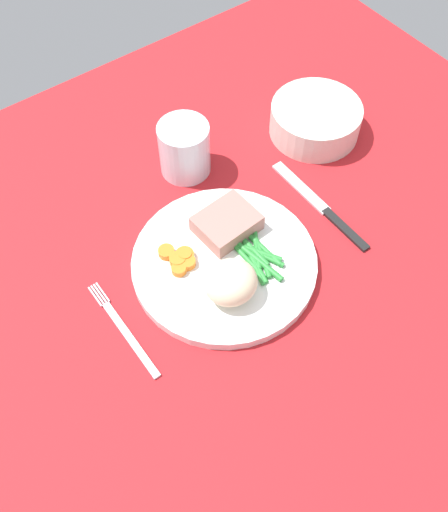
{
  "coord_description": "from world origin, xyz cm",
  "views": [
    {
      "loc": [
        -26.44,
        -39.34,
        71.0
      ],
      "look_at": [
        -0.05,
        -3.53,
        4.6
      ],
      "focal_mm": 40.84,
      "sensor_mm": 36.0,
      "label": 1
    }
  ],
  "objects_px": {
    "meat_portion": "(227,223)",
    "dinner_plate": "(224,263)",
    "water_glass": "(185,152)",
    "fork": "(124,330)",
    "knife": "(322,207)",
    "salad_bowl": "(316,118)"
  },
  "relations": [
    {
      "from": "salad_bowl",
      "to": "knife",
      "type": "bearing_deg",
      "value": -126.97
    },
    {
      "from": "fork",
      "to": "knife",
      "type": "height_order",
      "value": "knife"
    },
    {
      "from": "water_glass",
      "to": "dinner_plate",
      "type": "bearing_deg",
      "value": -108.34
    },
    {
      "from": "dinner_plate",
      "to": "fork",
      "type": "relative_size",
      "value": 1.56
    },
    {
      "from": "fork",
      "to": "water_glass",
      "type": "xyz_separation_m",
      "value": [
        0.23,
        0.19,
        0.03
      ]
    },
    {
      "from": "knife",
      "to": "meat_portion",
      "type": "bearing_deg",
      "value": 163.66
    },
    {
      "from": "meat_portion",
      "to": "knife",
      "type": "xyz_separation_m",
      "value": [
        0.15,
        -0.04,
        -0.03
      ]
    },
    {
      "from": "dinner_plate",
      "to": "water_glass",
      "type": "distance_m",
      "value": 0.2
    },
    {
      "from": "fork",
      "to": "meat_portion",
      "type": "bearing_deg",
      "value": 13.63
    },
    {
      "from": "fork",
      "to": "salad_bowl",
      "type": "relative_size",
      "value": 1.13
    },
    {
      "from": "knife",
      "to": "fork",
      "type": "bearing_deg",
      "value": -179.72
    },
    {
      "from": "meat_portion",
      "to": "knife",
      "type": "bearing_deg",
      "value": -16.67
    },
    {
      "from": "fork",
      "to": "dinner_plate",
      "type": "bearing_deg",
      "value": 2.31
    },
    {
      "from": "water_glass",
      "to": "salad_bowl",
      "type": "distance_m",
      "value": 0.23
    },
    {
      "from": "dinner_plate",
      "to": "salad_bowl",
      "type": "height_order",
      "value": "salad_bowl"
    },
    {
      "from": "dinner_plate",
      "to": "fork",
      "type": "height_order",
      "value": "dinner_plate"
    },
    {
      "from": "meat_portion",
      "to": "salad_bowl",
      "type": "bearing_deg",
      "value": 19.5
    },
    {
      "from": "dinner_plate",
      "to": "salad_bowl",
      "type": "xyz_separation_m",
      "value": [
        0.28,
        0.13,
        0.02
      ]
    },
    {
      "from": "fork",
      "to": "salad_bowl",
      "type": "height_order",
      "value": "salad_bowl"
    },
    {
      "from": "knife",
      "to": "salad_bowl",
      "type": "bearing_deg",
      "value": 53.35
    },
    {
      "from": "meat_portion",
      "to": "dinner_plate",
      "type": "bearing_deg",
      "value": -130.6
    },
    {
      "from": "dinner_plate",
      "to": "knife",
      "type": "bearing_deg",
      "value": -0.9
    }
  ]
}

